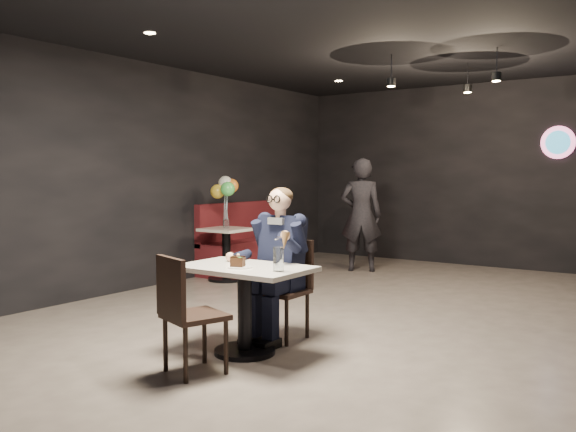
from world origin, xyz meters
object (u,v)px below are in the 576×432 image
Objects in this scene: side_table at (226,254)px; sundae_glass at (278,259)px; balloon_vase at (226,223)px; chair_far at (282,290)px; main_table at (245,310)px; passerby at (361,215)px; chair_near at (195,314)px; booth_bench at (252,236)px; seated_man at (282,262)px.

sundae_glass is at bearing -43.82° from side_table.
sundae_glass is 3.91m from balloon_vase.
balloon_vase is at bearing 139.16° from chair_far.
balloon_vase reaches higher than side_table.
main_table is 0.56m from chair_far.
passerby is (1.20, 1.83, 0.06)m from balloon_vase.
booth_bench is (-2.73, 4.26, 0.08)m from chair_near.
chair_far is at bearing 0.00° from seated_man.
chair_far is 3.22m from side_table.
main_table is at bearing 79.44° from passerby.
chair_far is 0.26m from seated_man.
sundae_glass is (0.39, -0.61, 0.13)m from seated_man.
seated_man is at bearing -40.84° from balloon_vase.
main_table is 8.13× the size of balloon_vase.
chair_far is 0.52× the size of passerby.
sundae_glass is at bearing -49.90° from booth_bench.
sundae_glass is 0.11× the size of passerby.
chair_far is at bearing -40.84° from balloon_vase.
booth_bench is 15.85× the size of balloon_vase.
main_table is at bearing 109.26° from chair_near.
booth_bench reaches higher than main_table.
sundae_glass is at bearing -8.13° from main_table.
chair_near is at bearing -125.27° from sundae_glass.
chair_near is 4.07m from side_table.
chair_near is 0.64× the size of seated_man.
balloon_vase is (-2.82, 2.71, -0.03)m from sundae_glass.
main_table is 4.68m from passerby.
booth_bench is at bearing 130.10° from sundae_glass.
balloon_vase is 0.08× the size of passerby.
main_table is 0.61m from sundae_glass.
chair_far reaches higher than main_table.
booth_bench reaches higher than sundae_glass.
booth_bench is 1.22× the size of passerby.
booth_bench reaches higher than chair_far.
chair_far is (0.00, 0.55, 0.09)m from main_table.
chair_far is 0.43× the size of booth_bench.
booth_bench is 2.82× the size of side_table.
seated_man is (0.00, 1.16, 0.26)m from chair_near.
main_table is 0.65m from seated_man.
main_table is at bearing -47.47° from side_table.
sundae_glass is at bearing -57.25° from seated_man.
chair_far is at bearing 122.75° from sundae_glass.
sundae_glass is (0.39, 0.55, 0.39)m from chair_near.
sundae_glass reaches higher than chair_far.
sundae_glass is 0.09× the size of booth_bench.
side_table is 2.25m from passerby.
sundae_glass reaches higher than main_table.
chair_near reaches higher than side_table.
chair_far reaches higher than balloon_vase.
side_table is (-2.43, 3.26, -0.08)m from chair_near.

